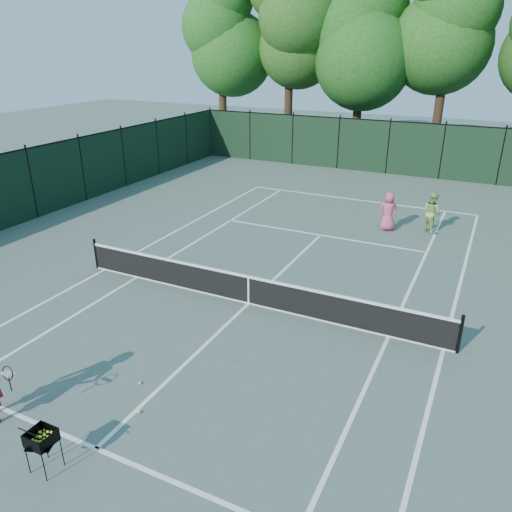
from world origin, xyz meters
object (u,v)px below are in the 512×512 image
at_px(player_pink, 389,211).
at_px(loose_ball_near_cart, 140,383).
at_px(loose_ball_midcourt, 139,412).
at_px(player_green, 432,212).
at_px(ball_hopper, 41,438).

xyz_separation_m(player_pink, loose_ball_near_cart, (-2.73, -12.66, -0.76)).
xyz_separation_m(loose_ball_near_cart, loose_ball_midcourt, (0.60, -0.78, 0.00)).
bearing_deg(player_green, loose_ball_near_cart, 110.42).
xyz_separation_m(player_pink, player_green, (1.61, 0.56, 0.02)).
height_order(ball_hopper, loose_ball_near_cart, ball_hopper).
distance_m(player_green, loose_ball_midcourt, 14.51).
relative_size(ball_hopper, loose_ball_near_cart, 12.53).
distance_m(ball_hopper, loose_ball_midcourt, 2.10).
bearing_deg(player_green, player_pink, 57.63).
relative_size(player_pink, loose_ball_near_cart, 23.47).
distance_m(player_pink, player_green, 1.71).
relative_size(player_pink, loose_ball_midcourt, 23.47).
xyz_separation_m(player_green, loose_ball_midcourt, (-3.74, -13.99, -0.79)).
bearing_deg(loose_ball_midcourt, player_green, 75.03).
height_order(player_green, loose_ball_midcourt, player_green).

